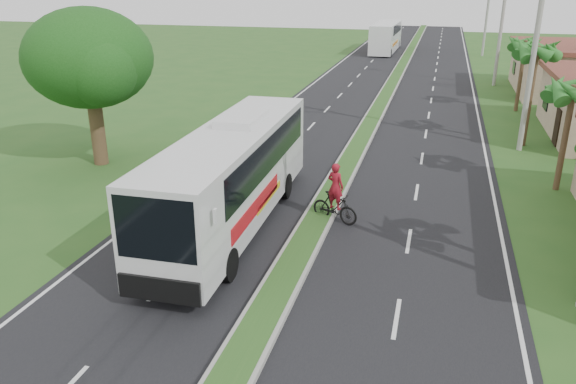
# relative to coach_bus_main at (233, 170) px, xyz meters

# --- Properties ---
(ground) EXTENTS (180.00, 180.00, 0.00)m
(ground) POSITION_rel_coach_bus_main_xyz_m (2.94, -4.70, -2.18)
(ground) COLOR #28531E
(ground) RESTS_ON ground
(road_asphalt) EXTENTS (14.00, 160.00, 0.02)m
(road_asphalt) POSITION_rel_coach_bus_main_xyz_m (2.94, 15.30, -2.17)
(road_asphalt) COLOR black
(road_asphalt) RESTS_ON ground
(median_strip) EXTENTS (1.20, 160.00, 0.18)m
(median_strip) POSITION_rel_coach_bus_main_xyz_m (2.94, 15.30, -2.08)
(median_strip) COLOR gray
(median_strip) RESTS_ON ground
(lane_edge_left) EXTENTS (0.12, 160.00, 0.01)m
(lane_edge_left) POSITION_rel_coach_bus_main_xyz_m (-3.76, 15.30, -2.18)
(lane_edge_left) COLOR silver
(lane_edge_left) RESTS_ON ground
(lane_edge_right) EXTENTS (0.12, 160.00, 0.01)m
(lane_edge_right) POSITION_rel_coach_bus_main_xyz_m (9.64, 15.30, -2.18)
(lane_edge_right) COLOR silver
(lane_edge_right) RESTS_ON ground
(shop_far) EXTENTS (8.60, 11.60, 3.82)m
(shop_far) POSITION_rel_coach_bus_main_xyz_m (16.94, 31.30, -0.25)
(shop_far) COLOR tan
(shop_far) RESTS_ON ground
(palm_verge_b) EXTENTS (2.40, 2.40, 5.05)m
(palm_verge_b) POSITION_rel_coach_bus_main_xyz_m (12.34, 7.30, 2.18)
(palm_verge_b) COLOR #473321
(palm_verge_b) RESTS_ON ground
(palm_verge_c) EXTENTS (2.40, 2.40, 5.85)m
(palm_verge_c) POSITION_rel_coach_bus_main_xyz_m (11.74, 14.30, 2.94)
(palm_verge_c) COLOR #473321
(palm_verge_c) RESTS_ON ground
(palm_verge_d) EXTENTS (2.40, 2.40, 5.25)m
(palm_verge_d) POSITION_rel_coach_bus_main_xyz_m (12.24, 23.30, 2.37)
(palm_verge_d) COLOR #473321
(palm_verge_d) RESTS_ON ground
(shade_tree) EXTENTS (6.30, 6.00, 7.54)m
(shade_tree) POSITION_rel_coach_bus_main_xyz_m (-9.18, 5.32, 2.85)
(shade_tree) COLOR #473321
(shade_tree) RESTS_ON ground
(utility_pole_b) EXTENTS (3.20, 0.28, 12.00)m
(utility_pole_b) POSITION_rel_coach_bus_main_xyz_m (11.41, 13.30, 4.08)
(utility_pole_b) COLOR gray
(utility_pole_b) RESTS_ON ground
(utility_pole_c) EXTENTS (1.60, 0.28, 11.00)m
(utility_pole_c) POSITION_rel_coach_bus_main_xyz_m (11.44, 33.30, 3.49)
(utility_pole_c) COLOR gray
(utility_pole_c) RESTS_ON ground
(utility_pole_d) EXTENTS (1.60, 0.28, 10.50)m
(utility_pole_d) POSITION_rel_coach_bus_main_xyz_m (11.44, 53.30, 3.24)
(utility_pole_d) COLOR gray
(utility_pole_d) RESTS_ON ground
(coach_bus_main) EXTENTS (2.84, 12.31, 3.96)m
(coach_bus_main) POSITION_rel_coach_bus_main_xyz_m (0.00, 0.00, 0.00)
(coach_bus_main) COLOR silver
(coach_bus_main) RESTS_ON ground
(coach_bus_far) EXTENTS (2.80, 12.00, 3.48)m
(coach_bus_far) POSITION_rel_coach_bus_main_xyz_m (-0.07, 54.28, -0.20)
(coach_bus_far) COLOR silver
(coach_bus_far) RESTS_ON ground
(motorcyclist) EXTENTS (2.00, 1.21, 2.35)m
(motorcyclist) POSITION_rel_coach_bus_main_xyz_m (3.57, 1.29, -1.34)
(motorcyclist) COLOR black
(motorcyclist) RESTS_ON ground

